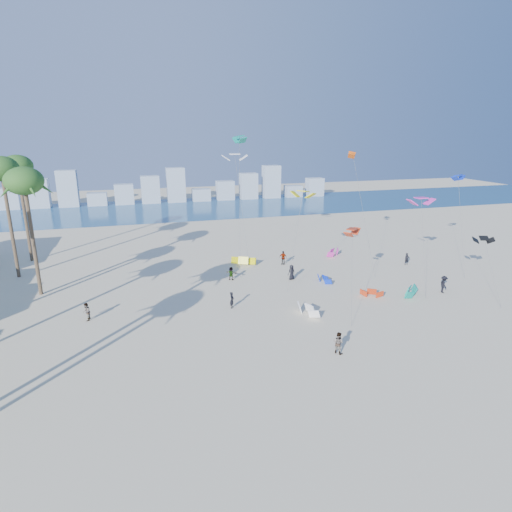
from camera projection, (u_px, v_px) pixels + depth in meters
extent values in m
plane|color=beige|center=(278.00, 381.00, 30.14)|extent=(220.00, 220.00, 0.00)
plane|color=navy|center=(175.00, 209.00, 96.48)|extent=(220.00, 220.00, 0.00)
imported|color=black|center=(232.00, 300.00, 42.43)|extent=(0.65, 0.73, 1.67)
imported|color=gray|center=(338.00, 343.00, 33.76)|extent=(1.06, 1.11, 1.80)
imported|color=black|center=(292.00, 272.00, 50.52)|extent=(0.98, 0.75, 1.80)
imported|color=gray|center=(283.00, 258.00, 56.28)|extent=(1.13, 0.98, 1.82)
imported|color=black|center=(444.00, 284.00, 46.40)|extent=(1.04, 1.39, 1.91)
imported|color=gray|center=(231.00, 273.00, 50.44)|extent=(1.48, 1.23, 1.59)
imported|color=black|center=(407.00, 259.00, 56.18)|extent=(0.59, 0.39, 1.59)
imported|color=gray|center=(86.00, 312.00, 39.58)|extent=(0.74, 0.90, 1.73)
cylinder|color=#595959|center=(352.00, 275.00, 40.44)|extent=(2.50, 5.47, 7.73)
cylinder|color=#595959|center=(295.00, 241.00, 47.22)|extent=(3.02, 3.54, 10.56)
cylinder|color=#595959|center=(423.00, 247.00, 45.92)|extent=(1.53, 4.52, 9.99)
cylinder|color=#595959|center=(240.00, 207.00, 51.05)|extent=(1.01, 3.75, 16.45)
cylinder|color=#595959|center=(364.00, 214.00, 51.69)|extent=(1.20, 5.43, 14.58)
cylinder|color=#595959|center=(492.00, 272.00, 44.08)|extent=(1.20, 4.68, 6.04)
cylinder|color=#595959|center=(242.00, 208.00, 57.60)|extent=(0.56, 5.23, 14.04)
cylinder|color=#595959|center=(461.00, 226.00, 51.97)|extent=(1.55, 5.13, 11.76)
cylinder|color=brown|center=(33.00, 240.00, 44.46)|extent=(0.40, 0.40, 12.24)
ellipsoid|color=#315E21|center=(24.00, 181.00, 42.72)|extent=(3.80, 3.80, 2.85)
cylinder|color=brown|center=(10.00, 225.00, 49.83)|extent=(0.40, 0.40, 12.97)
ellipsoid|color=#315E21|center=(1.00, 169.00, 47.99)|extent=(3.80, 3.80, 2.85)
cylinder|color=brown|center=(25.00, 215.00, 56.34)|extent=(0.40, 0.40, 12.73)
ellipsoid|color=#315E21|center=(17.00, 166.00, 54.53)|extent=(3.80, 3.80, 2.85)
cube|color=#9EADBF|center=(9.00, 199.00, 95.51)|extent=(4.40, 3.00, 4.80)
cube|color=#9EADBF|center=(39.00, 193.00, 96.90)|extent=(4.40, 3.00, 6.60)
cube|color=#9EADBF|center=(68.00, 189.00, 98.29)|extent=(4.40, 3.00, 8.40)
cube|color=#9EADBF|center=(97.00, 199.00, 100.70)|extent=(4.40, 3.00, 3.00)
cube|color=#9EADBF|center=(124.00, 194.00, 102.09)|extent=(4.40, 3.00, 4.80)
cube|color=#9EADBF|center=(150.00, 189.00, 103.48)|extent=(4.40, 3.00, 6.60)
cube|color=#9EADBF|center=(176.00, 185.00, 104.87)|extent=(4.40, 3.00, 8.40)
cube|color=#9EADBF|center=(201.00, 195.00, 107.28)|extent=(4.40, 3.00, 3.00)
cube|color=#9EADBF|center=(225.00, 190.00, 108.67)|extent=(4.40, 3.00, 4.80)
cube|color=#9EADBF|center=(249.00, 186.00, 110.06)|extent=(4.40, 3.00, 6.60)
cube|color=#9EADBF|center=(271.00, 182.00, 111.45)|extent=(4.40, 3.00, 8.40)
cube|color=#9EADBF|center=(293.00, 191.00, 113.86)|extent=(4.40, 3.00, 3.00)
cube|color=#9EADBF|center=(315.00, 187.00, 115.26)|extent=(4.40, 3.00, 4.80)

